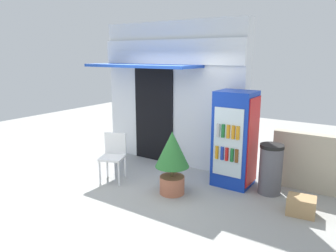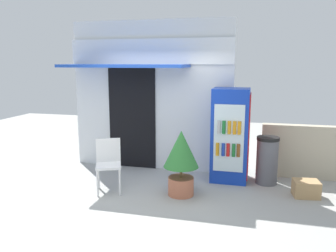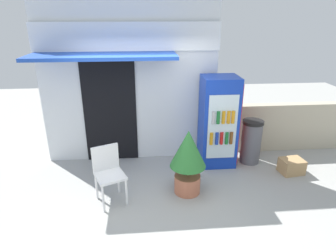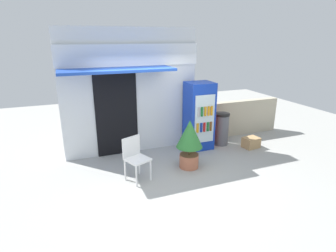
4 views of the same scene
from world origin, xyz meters
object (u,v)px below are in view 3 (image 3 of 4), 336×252
at_px(potted_plant_near_shop, 188,156).
at_px(cardboard_box, 292,166).
at_px(trash_bin, 251,141).
at_px(drink_cooler, 219,122).
at_px(plastic_chair, 108,170).

xyz_separation_m(potted_plant_near_shop, cardboard_box, (2.09, 0.46, -0.54)).
relative_size(trash_bin, cardboard_box, 2.15).
xyz_separation_m(drink_cooler, plastic_chair, (-2.05, -1.08, -0.35)).
height_order(plastic_chair, trash_bin, plastic_chair).
distance_m(potted_plant_near_shop, trash_bin, 1.76).
height_order(trash_bin, cardboard_box, trash_bin).
bearing_deg(drink_cooler, trash_bin, -1.38).
bearing_deg(plastic_chair, drink_cooler, 27.89).
xyz_separation_m(plastic_chair, trash_bin, (2.75, 1.07, -0.09)).
xyz_separation_m(potted_plant_near_shop, trash_bin, (1.45, 0.97, -0.23)).
bearing_deg(cardboard_box, trash_bin, 141.34).
bearing_deg(plastic_chair, cardboard_box, 9.23).
height_order(potted_plant_near_shop, trash_bin, potted_plant_near_shop).
distance_m(plastic_chair, cardboard_box, 3.46).
distance_m(potted_plant_near_shop, cardboard_box, 2.21).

